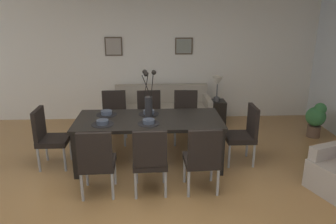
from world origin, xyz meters
name	(u,v)px	position (x,y,z in m)	size (l,w,h in m)	color
ground_plane	(146,198)	(0.00, 0.00, 0.00)	(9.00, 9.00, 0.00)	#A87A47
back_wall_panel	(147,59)	(0.00, 3.25, 1.30)	(9.00, 0.10, 2.60)	white
dining_table	(149,123)	(0.05, 0.99, 0.67)	(2.20, 0.99, 0.74)	black
dining_chair_near_left	(97,160)	(-0.60, 0.09, 0.51)	(0.45, 0.45, 0.92)	black
dining_chair_near_right	(114,114)	(-0.59, 1.92, 0.51)	(0.45, 0.45, 0.92)	black
dining_chair_far_left	(150,158)	(0.07, 0.11, 0.51)	(0.45, 0.45, 0.92)	black
dining_chair_far_right	(149,114)	(0.05, 1.89, 0.51)	(0.47, 0.47, 0.92)	black
dining_chair_mid_left	(202,157)	(0.74, 0.12, 0.51)	(0.46, 0.46, 0.92)	black
dining_chair_mid_right	(186,114)	(0.70, 1.88, 0.51)	(0.47, 0.47, 0.92)	black
dining_chair_head_west	(48,135)	(-1.48, 0.97, 0.51)	(0.44, 0.44, 0.92)	black
dining_chair_head_east	(245,132)	(1.53, 0.96, 0.51)	(0.44, 0.44, 0.92)	black
centerpiece_vase	(149,101)	(0.05, 0.99, 1.02)	(0.21, 0.23, 0.73)	#232326
placemat_near_left	(103,124)	(-0.61, 0.77, 0.74)	(0.32, 0.32, 0.01)	black
bowl_near_left	(103,122)	(-0.61, 0.77, 0.78)	(0.17, 0.17, 0.07)	#475166
placemat_near_right	(107,114)	(-0.61, 1.21, 0.74)	(0.32, 0.32, 0.01)	black
bowl_near_right	(107,112)	(-0.61, 1.21, 0.78)	(0.17, 0.17, 0.07)	#475166
placemat_far_left	(149,123)	(0.05, 0.77, 0.74)	(0.32, 0.32, 0.01)	black
bowl_far_left	(149,121)	(0.05, 0.77, 0.78)	(0.17, 0.17, 0.07)	#475166
placemat_far_right	(149,114)	(0.05, 1.21, 0.74)	(0.32, 0.32, 0.01)	black
bowl_far_right	(149,112)	(0.05, 1.21, 0.78)	(0.17, 0.17, 0.07)	#475166
sofa	(162,112)	(0.30, 2.70, 0.28)	(1.94, 0.84, 0.80)	#A89E8E
side_table	(216,113)	(1.42, 2.67, 0.26)	(0.36, 0.36, 0.52)	black
table_lamp	(217,83)	(1.42, 2.67, 0.89)	(0.22, 0.22, 0.51)	#4C4C51
framed_picture_left	(114,46)	(-0.68, 3.18, 1.58)	(0.36, 0.03, 0.38)	#473828
framed_picture_center	(184,46)	(0.78, 3.18, 1.58)	(0.37, 0.03, 0.35)	#473828
potted_plant	(316,118)	(3.16, 1.93, 0.37)	(0.36, 0.36, 0.67)	brown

